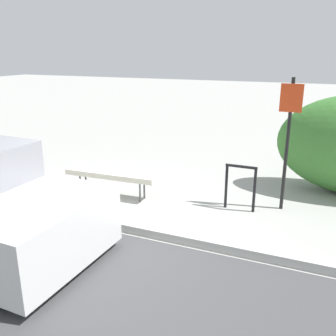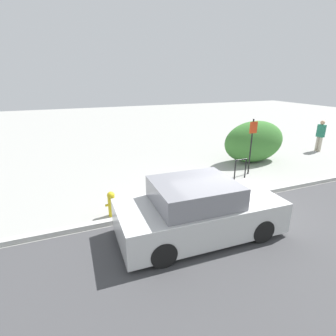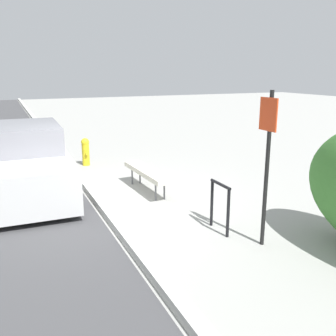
% 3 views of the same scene
% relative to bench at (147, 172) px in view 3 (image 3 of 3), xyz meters
% --- Properties ---
extents(ground_plane, '(60.00, 60.00, 0.00)m').
position_rel_bench_xyz_m(ground_plane, '(0.52, -1.16, -0.43)').
color(ground_plane, '#9E9E99').
extents(curb, '(60.00, 0.20, 0.13)m').
position_rel_bench_xyz_m(curb, '(0.52, -1.16, -0.37)').
color(curb, '#B7B7B2').
rests_on(curb, ground_plane).
extents(bench, '(1.86, 0.44, 0.49)m').
position_rel_bench_xyz_m(bench, '(0.00, 0.00, 0.00)').
color(bench, '#515156').
rests_on(bench, ground_plane).
extents(bike_rack, '(0.55, 0.05, 0.83)m').
position_rel_bench_xyz_m(bike_rack, '(2.42, 0.33, 0.07)').
color(bike_rack, black).
rests_on(bike_rack, ground_plane).
extents(sign_post, '(0.36, 0.08, 2.30)m').
position_rel_bench_xyz_m(sign_post, '(3.11, 0.66, 0.95)').
color(sign_post, black).
rests_on(sign_post, ground_plane).
extents(fire_hydrant, '(0.36, 0.22, 0.77)m').
position_rel_bench_xyz_m(fire_hydrant, '(-2.87, -0.72, -0.03)').
color(fire_hydrant, gold).
rests_on(fire_hydrant, ground_plane).
extents(parked_car_near, '(4.20, 1.98, 1.47)m').
position_rel_bench_xyz_m(parked_car_near, '(-0.98, -2.49, 0.23)').
color(parked_car_near, black).
rests_on(parked_car_near, ground_plane).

